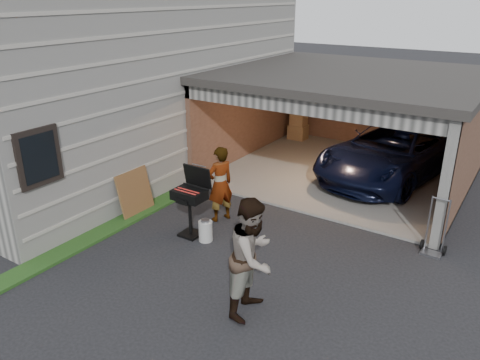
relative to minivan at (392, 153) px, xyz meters
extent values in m
plane|color=black|center=(-1.97, -6.90, -0.73)|extent=(80.00, 80.00, 0.00)
cube|color=#474744|center=(-7.97, -2.90, 2.02)|extent=(7.00, 11.00, 5.50)
cube|color=#193814|center=(-4.22, -7.90, -0.70)|extent=(0.50, 8.00, 0.06)
cube|color=#605E59|center=(-1.22, -0.40, -0.70)|extent=(6.50, 6.00, 0.06)
cube|color=#4A3022|center=(-1.22, 2.53, 0.62)|extent=(6.50, 0.15, 2.70)
cube|color=#4A3022|center=(1.95, -0.40, 0.62)|extent=(0.15, 6.00, 2.70)
cube|color=#4A3022|center=(-4.40, -0.40, 0.62)|extent=(0.15, 6.00, 2.70)
cube|color=#2D2B28|center=(-1.22, -0.40, 2.07)|extent=(6.80, 6.30, 0.20)
cube|color=#474744|center=(-1.22, -3.32, 1.79)|extent=(6.50, 0.16, 0.36)
cube|color=beige|center=(-1.22, -2.10, 1.89)|extent=(6.00, 2.40, 0.06)
cube|color=#474744|center=(1.93, -3.35, 0.62)|extent=(0.20, 0.18, 2.70)
cube|color=brown|center=(-3.77, 1.80, -0.42)|extent=(0.60, 0.50, 0.50)
cube|color=brown|center=(-3.77, 1.80, 0.06)|extent=(0.50, 0.45, 0.45)
cube|color=brown|center=(1.23, 1.70, -0.37)|extent=(0.55, 0.50, 0.60)
cube|color=brown|center=(1.41, 2.30, 0.47)|extent=(0.24, 0.43, 2.20)
imported|color=black|center=(0.00, 0.00, 0.00)|extent=(3.35, 5.59, 1.45)
imported|color=#98ADBF|center=(-2.47, -4.70, 0.15)|extent=(0.63, 0.75, 1.74)
imported|color=#4E231E|center=(-0.13, -7.10, 0.27)|extent=(0.83, 1.03, 1.99)
cube|color=black|center=(-2.57, -5.66, -0.70)|extent=(0.43, 0.43, 0.05)
cylinder|color=black|center=(-2.57, -5.66, -0.27)|extent=(0.07, 0.07, 0.85)
cube|color=black|center=(-2.57, -5.66, 0.22)|extent=(0.67, 0.47, 0.20)
cube|color=#59595B|center=(-2.57, -5.66, 0.30)|extent=(0.61, 0.41, 0.02)
cube|color=black|center=(-2.57, -5.37, 0.53)|extent=(0.67, 0.12, 0.47)
cylinder|color=beige|center=(-2.16, -5.68, -0.51)|extent=(0.36, 0.36, 0.44)
cube|color=brown|center=(-4.31, -5.53, -0.20)|extent=(0.26, 0.95, 1.05)
cube|color=slate|center=(1.93, -3.68, -0.70)|extent=(0.40, 0.26, 0.04)
cylinder|color=black|center=(1.71, -3.54, -0.63)|extent=(0.05, 0.20, 0.20)
cylinder|color=black|center=(2.15, -3.56, -0.63)|extent=(0.05, 0.20, 0.20)
cylinder|color=slate|center=(1.77, -3.54, -0.12)|extent=(0.03, 0.03, 1.16)
cylinder|color=slate|center=(2.10, -3.56, -0.12)|extent=(0.03, 0.03, 1.16)
cylinder|color=slate|center=(1.93, -3.55, 0.43)|extent=(0.33, 0.05, 0.03)
camera|label=1|loc=(3.17, -12.51, 4.12)|focal=35.00mm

